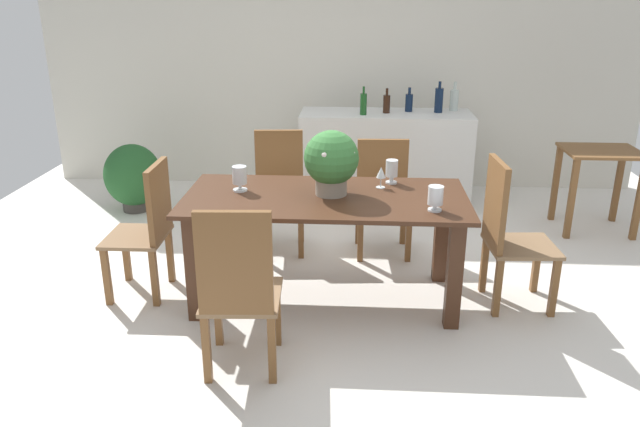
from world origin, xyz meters
TOP-DOWN VIEW (x-y plane):
  - ground_plane at (0.00, 0.00)m, footprint 7.04×7.04m
  - back_wall at (0.00, 2.60)m, footprint 6.40×0.10m
  - dining_table at (0.00, -0.19)m, footprint 1.91×0.92m
  - chair_far_right at (0.43, 0.75)m, footprint 0.48×0.47m
  - chair_far_left at (-0.44, 0.75)m, footprint 0.47×0.46m
  - chair_near_left at (-0.42, -1.15)m, footprint 0.46×0.49m
  - chair_foot_end at (1.23, -0.20)m, footprint 0.48×0.46m
  - chair_head_end at (-1.24, -0.19)m, footprint 0.41×0.46m
  - flower_centerpiece at (0.04, -0.16)m, footprint 0.37×0.37m
  - crystal_vase_left at (0.70, -0.45)m, footprint 0.10×0.10m
  - crystal_vase_center_near at (-0.60, -0.12)m, footprint 0.10×0.10m
  - crystal_vase_right at (0.46, 0.12)m, footprint 0.09×0.09m
  - wine_glass at (0.38, 0.01)m, footprint 0.07×0.07m
  - kitchen_counter at (0.48, 1.88)m, footprint 1.67×0.58m
  - wine_bottle_clear at (0.26, 1.76)m, footprint 0.06×0.06m
  - wine_bottle_dark at (1.15, 2.04)m, footprint 0.08×0.08m
  - wine_bottle_tall at (0.70, 1.96)m, footprint 0.07×0.07m
  - wine_bottle_amber at (0.48, 1.87)m, footprint 0.07×0.07m
  - wine_bottle_green at (0.99, 1.93)m, footprint 0.08×0.08m
  - side_table at (2.36, 1.29)m, footprint 0.65×0.55m
  - potted_plant_floor at (-1.98, 1.53)m, footprint 0.55×0.55m

SIDE VIEW (x-z plane):
  - ground_plane at x=0.00m, z-range 0.00..0.00m
  - potted_plant_floor at x=-1.98m, z-range 0.02..0.69m
  - kitchen_counter at x=0.48m, z-range 0.00..0.94m
  - chair_far_right at x=0.43m, z-range 0.05..0.97m
  - chair_head_end at x=-1.24m, z-range 0.05..1.02m
  - chair_far_left at x=-0.44m, z-range 0.04..1.03m
  - chair_near_left at x=-0.42m, z-range 0.04..1.07m
  - chair_foot_end at x=1.23m, z-range 0.04..1.07m
  - side_table at x=2.36m, z-range 0.19..0.94m
  - dining_table at x=0.00m, z-range 0.24..1.01m
  - crystal_vase_left at x=0.70m, z-range 0.78..0.94m
  - crystal_vase_right at x=0.46m, z-range 0.78..0.95m
  - crystal_vase_center_near at x=-0.60m, z-range 0.78..0.96m
  - wine_glass at x=0.38m, z-range 0.80..0.95m
  - flower_centerpiece at x=0.04m, z-range 0.79..1.22m
  - wine_bottle_tall at x=0.70m, z-range 0.92..1.15m
  - wine_bottle_amber at x=0.48m, z-range 0.92..1.15m
  - wine_bottle_clear at x=0.26m, z-range 0.91..1.18m
  - wine_bottle_dark at x=1.15m, z-range 0.91..1.19m
  - wine_bottle_green at x=0.99m, z-range 0.92..1.22m
  - back_wall at x=0.00m, z-range 0.00..2.60m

